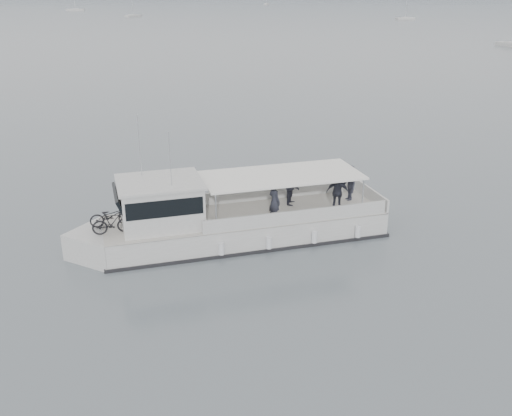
# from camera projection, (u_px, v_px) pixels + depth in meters

# --- Properties ---
(ground) EXTENTS (1400.00, 1400.00, 0.00)m
(ground) POSITION_uv_depth(u_px,v_px,m) (321.00, 244.00, 27.01)
(ground) COLOR #525B60
(ground) RESTS_ON ground
(tour_boat) EXTENTS (14.54, 8.99, 6.36)m
(tour_boat) POSITION_uv_depth(u_px,v_px,m) (219.00, 221.00, 26.87)
(tour_boat) COLOR silver
(tour_boat) RESTS_ON ground
(moored_fleet) EXTENTS (338.04, 346.50, 10.01)m
(moored_fleet) POSITION_uv_depth(u_px,v_px,m) (184.00, 15.00, 215.97)
(moored_fleet) COLOR silver
(moored_fleet) RESTS_ON ground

